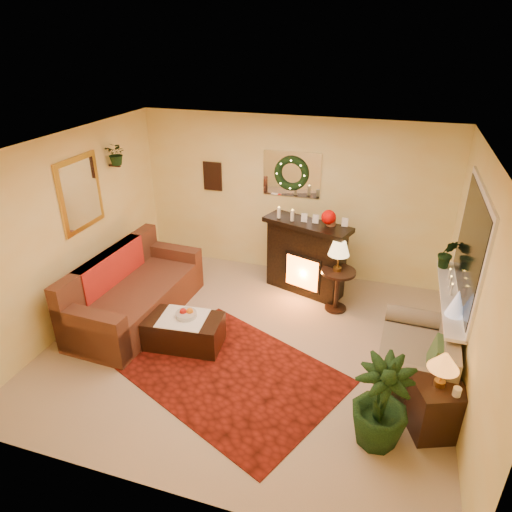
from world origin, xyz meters
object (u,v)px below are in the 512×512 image
(end_table_square, at_px, (435,409))
(coffee_table, at_px, (184,331))
(fireplace, at_px, (306,259))
(sofa, at_px, (136,290))
(loveseat, at_px, (416,349))
(side_table_round, at_px, (337,290))

(end_table_square, height_order, coffee_table, end_table_square)
(fireplace, xyz_separation_m, coffee_table, (-1.20, -1.87, -0.34))
(sofa, distance_m, end_table_square, 4.10)
(sofa, xyz_separation_m, loveseat, (3.79, -0.19, -0.01))
(end_table_square, distance_m, coffee_table, 3.11)
(sofa, relative_size, fireplace, 1.85)
(coffee_table, bearing_deg, loveseat, -0.77)
(loveseat, height_order, coffee_table, loveseat)
(sofa, relative_size, loveseat, 1.60)
(loveseat, distance_m, side_table_round, 1.65)
(fireplace, distance_m, loveseat, 2.33)
(fireplace, relative_size, end_table_square, 2.03)
(loveseat, xyz_separation_m, end_table_square, (0.20, -0.77, -0.15))
(sofa, xyz_separation_m, end_table_square, (3.99, -0.96, -0.16))
(sofa, bearing_deg, side_table_round, 23.82)
(sofa, relative_size, side_table_round, 3.43)
(side_table_round, bearing_deg, end_table_square, -57.04)
(side_table_round, xyz_separation_m, end_table_square, (1.29, -1.99, -0.05))
(fireplace, height_order, loveseat, fireplace)
(fireplace, distance_m, coffee_table, 2.25)
(coffee_table, bearing_deg, fireplace, 51.80)
(end_table_square, bearing_deg, loveseat, 104.60)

